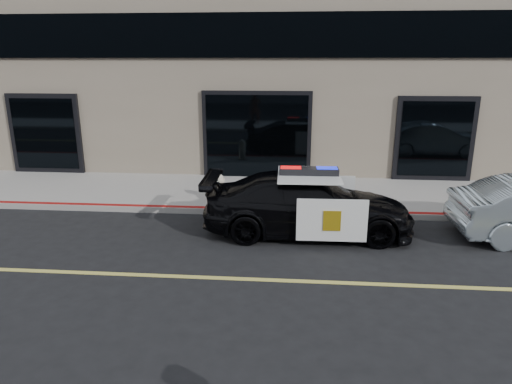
{
  "coord_description": "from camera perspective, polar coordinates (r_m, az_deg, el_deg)",
  "views": [
    {
      "loc": [
        0.19,
        -7.4,
        3.82
      ],
      "look_at": [
        -0.62,
        2.2,
        1.0
      ],
      "focal_mm": 32.0,
      "sensor_mm": 36.0,
      "label": 1
    }
  ],
  "objects": [
    {
      "name": "police_car",
      "position": [
        10.3,
        6.49,
        -1.51
      ],
      "size": [
        2.22,
        4.73,
        1.53
      ],
      "color": "black",
      "rests_on": "ground"
    },
    {
      "name": "fire_hydrant",
      "position": [
        12.2,
        -4.6,
        0.49
      ],
      "size": [
        0.34,
        0.48,
        0.76
      ],
      "color": "beige",
      "rests_on": "sidewalk_n"
    },
    {
      "name": "sidewalk_n",
      "position": [
        13.2,
        3.81,
        -0.22
      ],
      "size": [
        60.0,
        3.5,
        0.15
      ],
      "primitive_type": "cube",
      "color": "gray",
      "rests_on": "ground"
    },
    {
      "name": "ground",
      "position": [
        8.33,
        3.05,
        -11.0
      ],
      "size": [
        120.0,
        120.0,
        0.0
      ],
      "primitive_type": "plane",
      "color": "black",
      "rests_on": "ground"
    }
  ]
}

